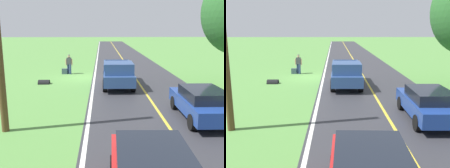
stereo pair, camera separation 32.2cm
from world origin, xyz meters
TOP-DOWN VIEW (x-y plane):
  - ground_plane at (0.00, 0.00)m, footprint 200.00×200.00m
  - road_surface at (-4.25, 0.00)m, footprint 7.11×120.00m
  - lane_edge_line at (-0.88, 0.00)m, footprint 0.16×117.60m
  - lane_centre_line at (-4.25, 0.00)m, footprint 0.14×117.60m
  - hitchhiker_walking at (1.41, -1.85)m, footprint 0.62×0.52m
  - suitcase_carried at (1.84, -1.78)m, footprint 0.46×0.21m
  - pickup_truck_passing at (-2.61, 3.55)m, footprint 2.16×5.43m
  - sedan_mid_oncoming at (-5.96, 10.24)m, footprint 1.97×4.42m
  - drainage_culvert at (2.77, 2.37)m, footprint 0.80×0.60m

SIDE VIEW (x-z plane):
  - ground_plane at x=0.00m, z-range 0.00..0.00m
  - drainage_culvert at x=2.77m, z-range -0.30..0.30m
  - road_surface at x=-4.25m, z-range 0.00..0.00m
  - lane_edge_line at x=-0.88m, z-range 0.00..0.01m
  - lane_centre_line at x=-4.25m, z-range 0.00..0.01m
  - suitcase_carried at x=1.84m, z-range 0.00..0.49m
  - sedan_mid_oncoming at x=-5.96m, z-range 0.05..1.46m
  - pickup_truck_passing at x=-2.61m, z-range 0.06..1.88m
  - hitchhiker_walking at x=1.41m, z-range 0.11..1.85m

